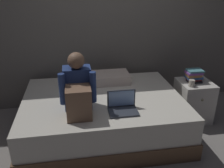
{
  "coord_description": "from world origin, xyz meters",
  "views": [
    {
      "loc": [
        -0.52,
        -2.36,
        1.85
      ],
      "look_at": [
        -0.11,
        0.1,
        0.77
      ],
      "focal_mm": 38.26,
      "sensor_mm": 36.0,
      "label": 1
    }
  ],
  "objects_px": {
    "clothes_pile": "(122,78)",
    "laptop": "(122,106)",
    "person_sitting": "(78,90)",
    "book_stack": "(194,76)",
    "bed": "(103,114)",
    "mug": "(192,83)",
    "nightstand": "(193,101)",
    "pillow": "(109,78)"
  },
  "relations": [
    {
      "from": "book_stack",
      "to": "clothes_pile",
      "type": "distance_m",
      "value": 0.98
    },
    {
      "from": "bed",
      "to": "book_stack",
      "type": "bearing_deg",
      "value": 5.29
    },
    {
      "from": "bed",
      "to": "clothes_pile",
      "type": "xyz_separation_m",
      "value": [
        0.33,
        0.42,
        0.32
      ]
    },
    {
      "from": "person_sitting",
      "to": "book_stack",
      "type": "bearing_deg",
      "value": 15.23
    },
    {
      "from": "pillow",
      "to": "mug",
      "type": "xyz_separation_m",
      "value": [
        1.02,
        -0.47,
        0.04
      ]
    },
    {
      "from": "bed",
      "to": "mug",
      "type": "relative_size",
      "value": 22.22
    },
    {
      "from": "nightstand",
      "to": "person_sitting",
      "type": "xyz_separation_m",
      "value": [
        -1.6,
        -0.41,
        0.48
      ]
    },
    {
      "from": "bed",
      "to": "book_stack",
      "type": "xyz_separation_m",
      "value": [
        1.26,
        0.12,
        0.41
      ]
    },
    {
      "from": "mug",
      "to": "nightstand",
      "type": "bearing_deg",
      "value": 42.69
    },
    {
      "from": "pillow",
      "to": "mug",
      "type": "distance_m",
      "value": 1.12
    },
    {
      "from": "pillow",
      "to": "nightstand",
      "type": "bearing_deg",
      "value": -16.8
    },
    {
      "from": "mug",
      "to": "clothes_pile",
      "type": "distance_m",
      "value": 0.94
    },
    {
      "from": "person_sitting",
      "to": "book_stack",
      "type": "height_order",
      "value": "person_sitting"
    },
    {
      "from": "nightstand",
      "to": "book_stack",
      "type": "height_order",
      "value": "book_stack"
    },
    {
      "from": "bed",
      "to": "nightstand",
      "type": "distance_m",
      "value": 1.3
    },
    {
      "from": "pillow",
      "to": "book_stack",
      "type": "xyz_separation_m",
      "value": [
        1.11,
        -0.33,
        0.09
      ]
    },
    {
      "from": "nightstand",
      "to": "laptop",
      "type": "bearing_deg",
      "value": -156.48
    },
    {
      "from": "clothes_pile",
      "to": "book_stack",
      "type": "bearing_deg",
      "value": -17.96
    },
    {
      "from": "pillow",
      "to": "bed",
      "type": "bearing_deg",
      "value": -108.82
    },
    {
      "from": "mug",
      "to": "clothes_pile",
      "type": "height_order",
      "value": "mug"
    },
    {
      "from": "clothes_pile",
      "to": "laptop",
      "type": "bearing_deg",
      "value": -101.36
    },
    {
      "from": "laptop",
      "to": "pillow",
      "type": "xyz_separation_m",
      "value": [
        -0.02,
        0.84,
        0.01
      ]
    },
    {
      "from": "clothes_pile",
      "to": "nightstand",
      "type": "bearing_deg",
      "value": -18.03
    },
    {
      "from": "person_sitting",
      "to": "pillow",
      "type": "xyz_separation_m",
      "value": [
        0.46,
        0.76,
        -0.19
      ]
    },
    {
      "from": "bed",
      "to": "clothes_pile",
      "type": "bearing_deg",
      "value": 51.29
    },
    {
      "from": "book_stack",
      "to": "mug",
      "type": "xyz_separation_m",
      "value": [
        -0.09,
        -0.13,
        -0.05
      ]
    },
    {
      "from": "laptop",
      "to": "clothes_pile",
      "type": "xyz_separation_m",
      "value": [
        0.16,
        0.8,
        0.0
      ]
    },
    {
      "from": "clothes_pile",
      "to": "pillow",
      "type": "bearing_deg",
      "value": 169.95
    },
    {
      "from": "pillow",
      "to": "book_stack",
      "type": "bearing_deg",
      "value": -16.7
    },
    {
      "from": "person_sitting",
      "to": "clothes_pile",
      "type": "distance_m",
      "value": 0.99
    },
    {
      "from": "bed",
      "to": "person_sitting",
      "type": "height_order",
      "value": "person_sitting"
    },
    {
      "from": "nightstand",
      "to": "pillow",
      "type": "distance_m",
      "value": 1.23
    },
    {
      "from": "nightstand",
      "to": "laptop",
      "type": "relative_size",
      "value": 1.8
    },
    {
      "from": "person_sitting",
      "to": "clothes_pile",
      "type": "relative_size",
      "value": 2.51
    },
    {
      "from": "laptop",
      "to": "mug",
      "type": "bearing_deg",
      "value": 20.38
    },
    {
      "from": "bed",
      "to": "mug",
      "type": "height_order",
      "value": "mug"
    },
    {
      "from": "laptop",
      "to": "book_stack",
      "type": "distance_m",
      "value": 1.2
    },
    {
      "from": "laptop",
      "to": "mug",
      "type": "relative_size",
      "value": 3.56
    },
    {
      "from": "bed",
      "to": "clothes_pile",
      "type": "height_order",
      "value": "clothes_pile"
    },
    {
      "from": "person_sitting",
      "to": "book_stack",
      "type": "distance_m",
      "value": 1.63
    },
    {
      "from": "pillow",
      "to": "mug",
      "type": "bearing_deg",
      "value": -24.63
    },
    {
      "from": "book_stack",
      "to": "bed",
      "type": "bearing_deg",
      "value": -174.71
    }
  ]
}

